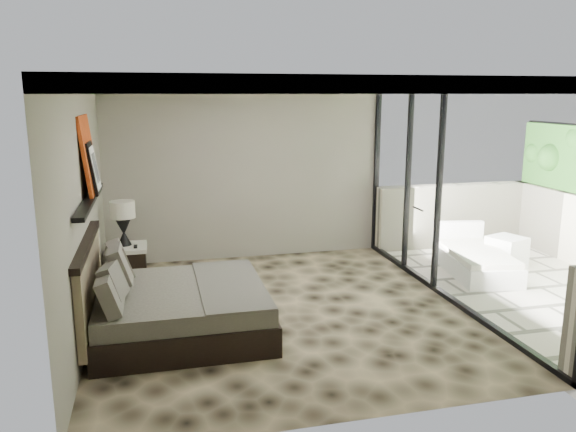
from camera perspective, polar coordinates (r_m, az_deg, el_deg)
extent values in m
plane|color=black|center=(7.12, -0.72, -9.64)|extent=(5.00, 5.00, 0.00)
cube|color=silver|center=(6.61, -0.78, 13.41)|extent=(4.50, 5.00, 0.02)
cube|color=gray|center=(9.14, -4.24, 4.32)|extent=(4.50, 0.02, 2.80)
cube|color=gray|center=(6.61, -20.04, 0.55)|extent=(0.02, 5.00, 2.80)
cube|color=white|center=(7.55, 16.16, 2.18)|extent=(0.08, 5.00, 2.80)
cube|color=beige|center=(8.73, 24.24, -7.00)|extent=(3.00, 5.00, 0.12)
cube|color=black|center=(6.68, -19.50, 1.58)|extent=(0.12, 2.20, 0.05)
cube|color=black|center=(6.59, -10.59, -10.20)|extent=(1.90, 1.81, 0.33)
cube|color=#514F43|center=(6.50, -10.68, -8.06)|extent=(1.84, 1.75, 0.20)
cube|color=#44433B|center=(6.50, -5.91, -6.91)|extent=(0.72, 1.79, 0.03)
cube|color=#7C684F|center=(6.46, -19.51, -6.73)|extent=(0.08, 1.91, 0.90)
cube|color=black|center=(8.49, -16.02, -4.45)|extent=(0.73, 0.73, 0.57)
cone|color=black|center=(8.45, -16.30, -2.26)|extent=(0.20, 0.20, 0.18)
cone|color=black|center=(8.41, -16.37, -1.05)|extent=(0.20, 0.20, 0.18)
cylinder|color=silver|center=(8.35, -16.47, 0.64)|extent=(0.35, 0.35, 0.24)
cube|color=#AD130E|center=(6.95, -19.64, 5.92)|extent=(0.13, 0.90, 0.90)
cube|color=black|center=(6.89, -19.15, 4.64)|extent=(0.11, 0.50, 0.60)
cube|color=white|center=(9.42, 21.30, -3.44)|extent=(0.62, 0.62, 0.49)
cube|color=white|center=(8.98, 18.51, -4.67)|extent=(1.06, 1.72, 0.28)
cube|color=silver|center=(8.93, 18.59, -3.55)|extent=(1.00, 1.62, 0.08)
cube|color=white|center=(9.57, 16.91, -1.56)|extent=(0.81, 0.25, 0.35)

